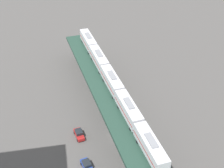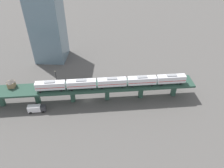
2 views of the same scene
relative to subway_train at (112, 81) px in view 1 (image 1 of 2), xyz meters
The scene contains 5 objects.
ground_plane 14.76m from the subway_train, 89.97° to the left, with size 400.00×400.00×0.00m, color #514F4C.
elevated_viaduct 11.06m from the subway_train, 89.84° to the left, with size 20.41×92.31×7.71m.
subway_train is the anchor object (origin of this frame).
street_car_red 16.26m from the subway_train, 40.62° to the left, with size 2.60×4.66×1.89m.
street_car_blue 23.36m from the subway_train, 64.18° to the left, with size 2.87×4.71×1.89m.
Camera 1 is at (12.42, 56.89, 55.74)m, focal length 50.00 mm.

